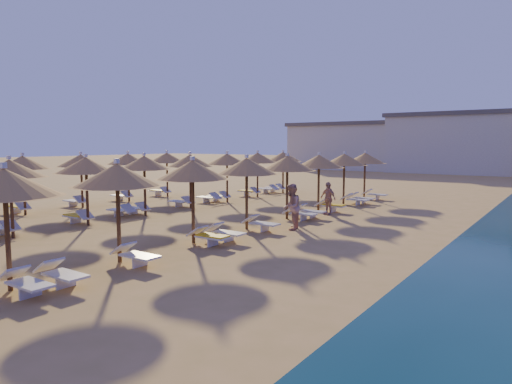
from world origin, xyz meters
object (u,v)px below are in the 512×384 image
Objects in this scene: beachgoer_b at (291,207)px; beachgoer_c at (328,198)px; parasol_row_west at (117,165)px; parasol_row_east at (222,169)px.

beachgoer_c is at bearing 166.72° from beachgoer_b.
beachgoer_b is at bearing 18.55° from parasol_row_west.
parasol_row_west reaches higher than beachgoer_b.
parasol_row_west reaches higher than beachgoer_c.
beachgoer_c is (1.03, 7.14, -1.75)m from parasol_row_east.
beachgoer_c is at bearing 81.76° from parasol_row_east.
parasol_row_west is at bearing 180.00° from parasol_row_east.
parasol_row_east and parasol_row_west have the same top height.
parasol_row_west is 10.31m from beachgoer_c.
parasol_row_west is 19.49× the size of beachgoer_c.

